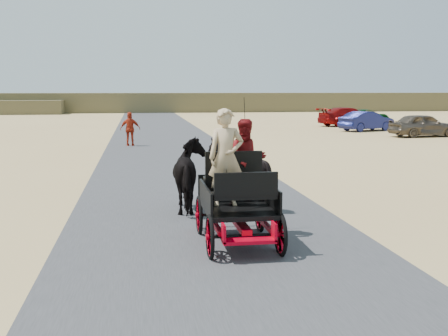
{
  "coord_description": "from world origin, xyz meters",
  "views": [
    {
      "loc": [
        -1.42,
        -10.01,
        2.87
      ],
      "look_at": [
        0.37,
        1.69,
        1.2
      ],
      "focal_mm": 45.0,
      "sensor_mm": 36.0,
      "label": 1
    }
  ],
  "objects": [
    {
      "name": "pedestrian",
      "position": [
        -1.81,
        18.82,
        0.86
      ],
      "size": [
        1.03,
        0.46,
        1.73
      ],
      "primitive_type": "imported",
      "rotation": [
        0.0,
        0.0,
        3.1
      ],
      "color": "#A92813",
      "rests_on": "ground"
    },
    {
      "name": "car_c",
      "position": [
        14.98,
        32.16,
        0.73
      ],
      "size": [
        5.33,
        3.1,
        1.45
      ],
      "primitive_type": "imported",
      "rotation": [
        0.0,
        0.0,
        1.8
      ],
      "color": "maroon",
      "rests_on": "ground"
    },
    {
      "name": "ground",
      "position": [
        0.0,
        0.0,
        0.0
      ],
      "size": [
        140.0,
        140.0,
        0.0
      ],
      "primitive_type": "plane",
      "color": "tan"
    },
    {
      "name": "car_d",
      "position": [
        17.87,
        35.62,
        0.58
      ],
      "size": [
        4.57,
        3.05,
        1.17
      ],
      "primitive_type": "imported",
      "rotation": [
        0.0,
        0.0,
        1.86
      ],
      "color": "#0C4C19",
      "rests_on": "ground"
    },
    {
      "name": "passenger_woman",
      "position": [
        0.67,
        0.69,
        1.51
      ],
      "size": [
        0.77,
        0.6,
        1.58
      ],
      "primitive_type": "imported",
      "color": "#660C0F",
      "rests_on": "carriage"
    },
    {
      "name": "road",
      "position": [
        0.0,
        0.0,
        0.01
      ],
      "size": [
        6.0,
        140.0,
        0.01
      ],
      "primitive_type": "cube",
      "color": "#38383A",
      "rests_on": "ground"
    },
    {
      "name": "car_a",
      "position": [
        15.7,
        21.8,
        0.71
      ],
      "size": [
        4.28,
        2.07,
        1.41
      ],
      "primitive_type": "imported",
      "rotation": [
        0.0,
        0.0,
        1.67
      ],
      "color": "brown",
      "rests_on": "ground"
    },
    {
      "name": "carriage",
      "position": [
        0.37,
        0.09,
        0.36
      ],
      "size": [
        1.3,
        2.4,
        0.72
      ],
      "primitive_type": null,
      "color": "black",
      "rests_on": "ground"
    },
    {
      "name": "car_b",
      "position": [
        14.27,
        26.97,
        0.67
      ],
      "size": [
        4.32,
        2.87,
        1.35
      ],
      "primitive_type": "imported",
      "rotation": [
        0.0,
        0.0,
        1.96
      ],
      "color": "navy",
      "rests_on": "ground"
    },
    {
      "name": "driver_man",
      "position": [
        0.17,
        0.14,
        1.62
      ],
      "size": [
        0.66,
        0.43,
        1.8
      ],
      "primitive_type": "imported",
      "color": "tan",
      "rests_on": "carriage"
    },
    {
      "name": "ridge_far",
      "position": [
        0.0,
        62.0,
        1.2
      ],
      "size": [
        140.0,
        6.0,
        2.4
      ],
      "primitive_type": "cube",
      "color": "brown",
      "rests_on": "ground"
    },
    {
      "name": "horse_right",
      "position": [
        0.92,
        3.09,
        0.85
      ],
      "size": [
        1.37,
        1.54,
        1.7
      ],
      "primitive_type": "imported",
      "rotation": [
        0.0,
        0.0,
        3.14
      ],
      "color": "black",
      "rests_on": "ground"
    },
    {
      "name": "horse_left",
      "position": [
        -0.18,
        3.09,
        0.85
      ],
      "size": [
        0.91,
        2.01,
        1.7
      ],
      "primitive_type": "imported",
      "rotation": [
        0.0,
        0.0,
        3.14
      ],
      "color": "black",
      "rests_on": "ground"
    }
  ]
}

